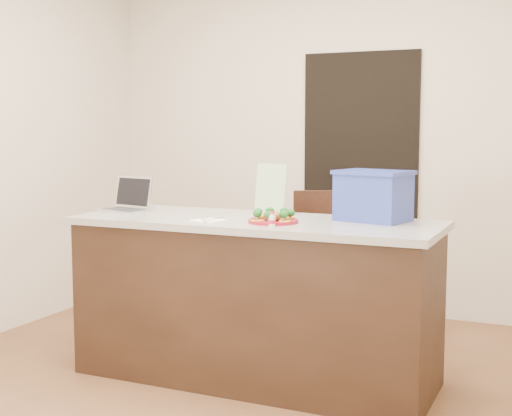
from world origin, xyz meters
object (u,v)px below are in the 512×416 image
at_px(blue_box, 373,195).
at_px(chair, 322,260).
at_px(laptop, 129,201).
at_px(napkin, 209,220).
at_px(yogurt_bottle, 272,220).
at_px(plate, 273,221).
at_px(island, 255,299).

xyz_separation_m(blue_box, chair, (-0.46, 0.50, -0.48)).
bearing_deg(chair, laptop, -172.63).
distance_m(napkin, yogurt_bottle, 0.41).
height_order(plate, chair, chair).
distance_m(island, blue_box, 0.88).
bearing_deg(yogurt_bottle, napkin, 171.99).
bearing_deg(blue_box, island, -148.85).
height_order(yogurt_bottle, laptop, laptop).
bearing_deg(plate, yogurt_bottle, -69.31).
bearing_deg(chair, island, -127.21).
height_order(plate, laptop, laptop).
bearing_deg(plate, laptop, 171.42).
bearing_deg(napkin, island, 42.85).
relative_size(plate, yogurt_bottle, 3.60).
xyz_separation_m(island, chair, (0.16, 0.68, 0.12)).
bearing_deg(chair, blue_box, -71.26).
xyz_separation_m(plate, napkin, (-0.35, -0.08, -0.01)).
bearing_deg(napkin, laptop, 161.09).
bearing_deg(blue_box, plate, -133.67).
distance_m(blue_box, chair, 0.83).
distance_m(island, plate, 0.50).
relative_size(plate, chair, 0.27).
relative_size(yogurt_bottle, chair, 0.07).
distance_m(yogurt_bottle, blue_box, 0.61).
height_order(plate, yogurt_bottle, yogurt_bottle).
distance_m(island, napkin, 0.53).
bearing_deg(yogurt_bottle, island, 130.62).
relative_size(plate, napkin, 1.78).
height_order(island, laptop, laptop).
bearing_deg(plate, chair, 89.54).
bearing_deg(island, blue_box, 16.63).
xyz_separation_m(island, yogurt_bottle, (0.20, -0.24, 0.49)).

